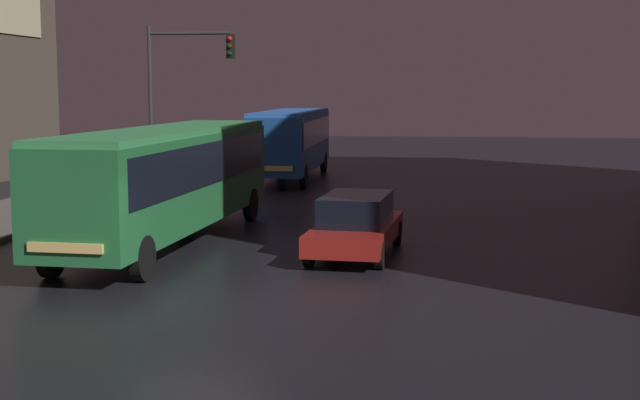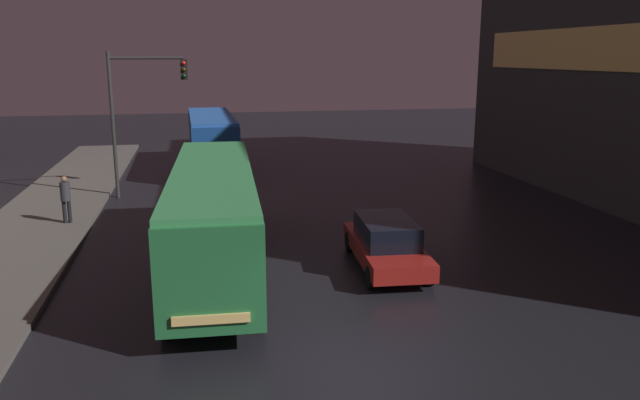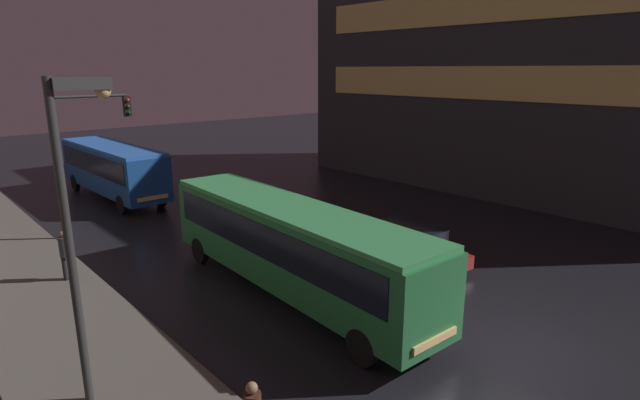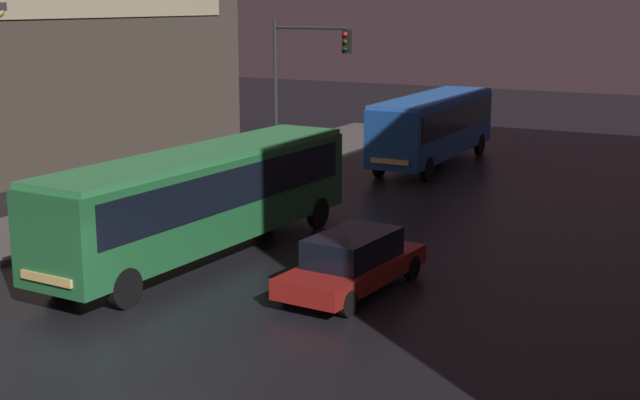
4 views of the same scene
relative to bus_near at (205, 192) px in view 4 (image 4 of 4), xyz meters
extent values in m
plane|color=black|center=(2.59, -6.78, -1.90)|extent=(120.00, 120.00, 0.00)
cube|color=#56514C|center=(-6.41, 3.22, -1.83)|extent=(4.00, 48.00, 0.15)
cube|color=#236B38|center=(0.00, 0.00, -0.17)|extent=(2.86, 11.92, 2.37)
cube|color=black|center=(0.00, 0.00, 0.27)|extent=(2.87, 10.98, 1.10)
cube|color=#399252|center=(0.00, 0.00, 1.10)|extent=(2.80, 11.68, 0.16)
cube|color=#F4CC72|center=(-0.27, -5.93, -0.95)|extent=(1.63, 0.17, 0.20)
cylinder|color=black|center=(0.85, -4.56, -1.40)|extent=(0.30, 1.01, 1.00)
cylinder|color=black|center=(-1.26, -4.46, -1.40)|extent=(0.30, 1.01, 1.00)
cylinder|color=black|center=(1.26, 4.46, -1.40)|extent=(0.30, 1.01, 1.00)
cylinder|color=black|center=(-0.85, 4.56, -1.40)|extent=(0.30, 1.01, 1.00)
cube|color=#194793|center=(0.44, 16.94, -0.16)|extent=(2.52, 10.07, 2.39)
cube|color=black|center=(0.44, 16.94, 0.29)|extent=(2.56, 9.27, 1.10)
cube|color=blue|center=(0.44, 16.94, 1.12)|extent=(2.47, 9.87, 0.16)
cube|color=#F4CC72|center=(0.53, 11.91, -0.95)|extent=(1.63, 0.13, 0.20)
cylinder|color=black|center=(1.57, 13.35, -1.40)|extent=(0.27, 1.00, 1.00)
cylinder|color=black|center=(-0.56, 13.31, -1.40)|extent=(0.27, 1.00, 1.00)
cylinder|color=black|center=(1.44, 20.57, -1.40)|extent=(0.27, 1.00, 1.00)
cylinder|color=black|center=(-0.69, 20.53, -1.40)|extent=(0.27, 1.00, 1.00)
cube|color=maroon|center=(5.10, -0.85, -1.35)|extent=(2.13, 4.90, 0.50)
cube|color=black|center=(5.10, -0.85, -0.75)|extent=(1.71, 2.73, 0.71)
cylinder|color=black|center=(5.81, -2.60, -1.58)|extent=(0.24, 0.65, 0.64)
cylinder|color=black|center=(4.16, -2.49, -1.58)|extent=(0.24, 0.65, 0.64)
cylinder|color=black|center=(6.04, 0.78, -1.58)|extent=(0.24, 0.65, 0.64)
cylinder|color=black|center=(4.39, 0.89, -1.58)|extent=(0.24, 0.65, 0.64)
cylinder|color=black|center=(-5.38, 5.89, -1.32)|extent=(0.14, 0.14, 0.85)
cylinder|color=black|center=(-5.20, 5.89, -1.32)|extent=(0.14, 0.14, 0.85)
cylinder|color=#333338|center=(-5.29, 5.89, -0.54)|extent=(0.41, 0.41, 0.71)
sphere|color=#8C664C|center=(-5.29, 5.89, -0.08)|extent=(0.22, 0.22, 0.22)
cylinder|color=#2D2D2D|center=(-4.00, 10.68, 1.34)|extent=(0.16, 0.16, 6.48)
cylinder|color=#2D2D2D|center=(-2.40, 10.68, 4.28)|extent=(3.19, 0.12, 0.12)
cube|color=black|center=(-0.80, 10.68, 3.78)|extent=(0.30, 0.24, 0.90)
sphere|color=red|center=(-0.80, 10.54, 4.06)|extent=(0.18, 0.18, 0.18)
sphere|color=#3B2B07|center=(-0.80, 10.54, 3.78)|extent=(0.18, 0.18, 0.18)
sphere|color=black|center=(-0.80, 10.54, 3.50)|extent=(0.18, 0.18, 0.18)
camera|label=1|loc=(7.19, -22.65, 2.25)|focal=50.00mm
camera|label=2|loc=(-0.41, -18.19, 4.40)|focal=35.00mm
camera|label=3|loc=(-9.57, -12.11, 5.41)|focal=28.00mm
camera|label=4|loc=(14.47, -20.26, 5.27)|focal=50.00mm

